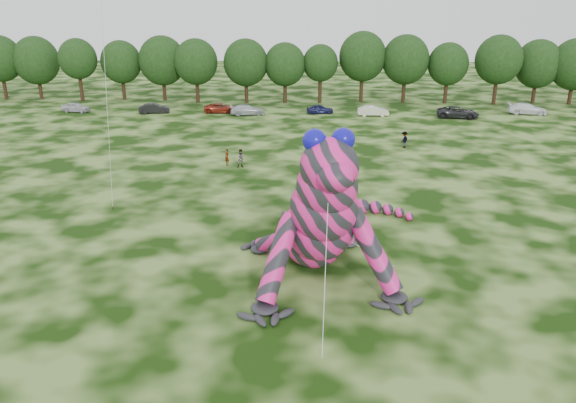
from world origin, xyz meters
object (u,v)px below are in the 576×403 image
at_px(tree_12, 447,73).
at_px(car_7, 527,109).
at_px(car_5, 373,111).
at_px(inflatable_gecko, 310,188).
at_px(tree_8, 285,73).
at_px(tree_15, 574,72).
at_px(car_2, 221,108).
at_px(tree_4, 122,70).
at_px(car_4, 320,109).
at_px(car_6, 458,112).
at_px(tree_2, 37,68).
at_px(car_0, 76,107).
at_px(tree_3, 79,70).
at_px(car_1, 154,108).
at_px(tree_11, 405,69).
at_px(tree_13, 497,70).
at_px(tree_5, 163,68).
at_px(tree_7, 246,71).
at_px(tree_6, 196,71).
at_px(tree_14, 537,71).
at_px(tree_9, 320,74).
at_px(car_3, 247,110).
at_px(tree_10, 362,67).
at_px(tree_1, 1,68).
at_px(spectator_0, 227,157).
at_px(spectator_1, 241,158).
at_px(spectator_2, 404,140).
at_px(spectator_5, 326,171).

bearing_deg(tree_12, car_7, -41.51).
bearing_deg(car_5, inflatable_gecko, 167.66).
xyz_separation_m(tree_8, tree_15, (42.69, 0.79, 0.35)).
bearing_deg(car_2, tree_4, 54.15).
relative_size(car_4, car_6, 0.67).
xyz_separation_m(tree_2, car_0, (10.06, -10.82, -4.15)).
bearing_deg(car_7, tree_8, 86.99).
height_order(tree_3, car_7, tree_3).
bearing_deg(tree_8, car_1, -151.90).
distance_m(tree_11, tree_13, 13.39).
height_order(tree_5, tree_8, tree_5).
relative_size(tree_2, tree_7, 1.02).
bearing_deg(tree_6, tree_4, 170.47).
height_order(tree_8, tree_14, tree_14).
relative_size(tree_6, tree_8, 1.06).
height_order(tree_13, car_7, tree_13).
xyz_separation_m(tree_9, tree_12, (18.95, 0.39, 0.15)).
distance_m(tree_5, car_3, 18.71).
relative_size(tree_10, car_7, 2.05).
bearing_deg(tree_1, tree_10, 0.54).
bearing_deg(spectator_0, spectator_1, 28.37).
xyz_separation_m(car_3, car_7, (38.21, 2.32, 0.06)).
bearing_deg(car_6, car_4, 93.14).
bearing_deg(car_5, car_1, 87.00).
distance_m(tree_2, tree_10, 50.42).
bearing_deg(tree_11, tree_6, -177.24).
relative_size(car_4, spectator_2, 2.12).
distance_m(tree_5, tree_14, 56.59).
bearing_deg(car_0, spectator_5, -119.84).
xyz_separation_m(tree_4, car_3, (20.81, -11.59, -3.85)).
relative_size(car_1, car_6, 0.76).
distance_m(car_6, car_7, 10.57).
bearing_deg(tree_8, spectator_2, -62.66).
height_order(tree_10, tree_11, tree_10).
distance_m(tree_4, spectator_0, 42.78).
xyz_separation_m(tree_1, tree_10, (55.75, 0.53, 0.35)).
height_order(tree_2, car_0, tree_2).
distance_m(car_3, spectator_2, 25.47).
bearing_deg(tree_6, tree_12, 1.61).
height_order(tree_5, tree_6, tree_5).
height_order(tree_9, car_0, tree_9).
bearing_deg(car_1, tree_14, -89.94).
xyz_separation_m(car_4, spectator_1, (-7.42, -26.98, 0.25)).
bearing_deg(car_0, tree_4, -6.01).
distance_m(tree_2, car_1, 24.34).
bearing_deg(car_3, car_1, 76.69).
relative_size(tree_1, tree_3, 1.04).
distance_m(car_4, spectator_1, 27.98).
height_order(tree_4, spectator_2, tree_4).
height_order(tree_10, spectator_1, tree_10).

